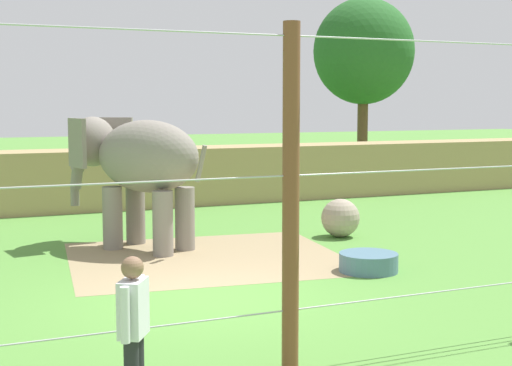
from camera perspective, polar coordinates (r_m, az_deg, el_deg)
ground_plane at (r=12.10m, az=-4.19°, el=-8.86°), size 120.00×120.00×0.00m
dirt_patch at (r=15.15m, az=-3.83°, el=-5.77°), size 5.98×5.40×0.01m
embankment_wall at (r=22.43m, az=-13.45°, el=0.24°), size 36.00×1.80×1.76m
elephant at (r=16.08m, az=-9.17°, el=1.63°), size 2.89×3.41×2.84m
enrichment_ball at (r=17.46m, az=6.54°, el=-2.70°), size 0.90×0.90×0.90m
cable_fence at (r=8.53m, az=3.17°, el=-1.26°), size 11.26×0.20×4.05m
zookeeper at (r=7.42m, az=-9.44°, el=-11.24°), size 0.38×0.56×1.67m
water_tub at (r=14.03m, az=8.68°, el=-6.05°), size 1.10×1.10×0.35m
tree_left_of_centre at (r=31.57m, az=8.32°, el=9.98°), size 4.20×4.20×7.49m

